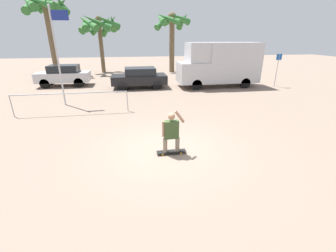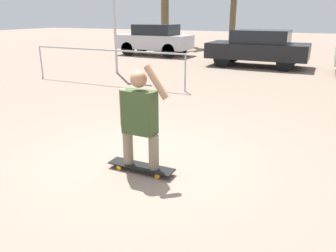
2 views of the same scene
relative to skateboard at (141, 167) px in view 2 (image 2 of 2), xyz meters
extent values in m
plane|color=gray|center=(-0.15, 0.30, -0.07)|extent=(80.00, 80.00, 0.00)
cube|color=black|center=(0.00, 0.00, 0.01)|extent=(0.97, 0.24, 0.02)
cylinder|color=orange|center=(-0.31, -0.10, -0.04)|extent=(0.07, 0.03, 0.07)
cylinder|color=orange|center=(-0.31, 0.10, -0.04)|extent=(0.07, 0.03, 0.07)
cylinder|color=orange|center=(0.31, -0.10, -0.04)|extent=(0.07, 0.03, 0.07)
cylinder|color=orange|center=(0.31, 0.10, -0.04)|extent=(0.07, 0.03, 0.07)
cylinder|color=gray|center=(-0.20, 0.00, 0.26)|extent=(0.14, 0.14, 0.48)
cylinder|color=gray|center=(0.20, 0.00, 0.26)|extent=(0.14, 0.14, 0.48)
cube|color=#384C28|center=(0.00, 0.00, 0.79)|extent=(0.45, 0.22, 0.59)
sphere|color=#A37556|center=(0.00, 0.00, 1.24)|extent=(0.22, 0.22, 0.22)
cylinder|color=#A37556|center=(-0.26, 0.00, 0.83)|extent=(0.09, 0.09, 0.52)
cylinder|color=#A37556|center=(0.26, 0.00, 1.22)|extent=(0.34, 0.09, 0.44)
cylinder|color=black|center=(-1.75, 9.83, 0.27)|extent=(0.69, 0.22, 0.69)
cylinder|color=black|center=(-1.75, 11.54, 0.27)|extent=(0.69, 0.22, 0.69)
cylinder|color=black|center=(0.77, 9.83, 0.27)|extent=(0.69, 0.22, 0.69)
cylinder|color=black|center=(0.77, 11.54, 0.27)|extent=(0.69, 0.22, 0.69)
cube|color=black|center=(-0.49, 10.68, 0.59)|extent=(4.06, 1.93, 0.63)
cube|color=black|center=(-0.39, 10.68, 1.16)|extent=(2.23, 1.70, 0.53)
cylinder|color=black|center=(-7.50, 11.67, 0.29)|extent=(0.71, 0.22, 0.71)
cylinder|color=black|center=(-7.50, 13.20, 0.29)|extent=(0.71, 0.22, 0.71)
cylinder|color=black|center=(-5.08, 11.67, 0.29)|extent=(0.71, 0.22, 0.71)
cylinder|color=black|center=(-5.08, 13.20, 0.29)|extent=(0.71, 0.22, 0.71)
cube|color=#BCBCC1|center=(-6.29, 12.43, 0.64)|extent=(3.92, 1.75, 0.71)
cube|color=black|center=(-6.19, 12.43, 1.27)|extent=(2.15, 1.54, 0.54)
cylinder|color=brown|center=(-3.92, 19.37, 2.58)|extent=(0.42, 0.42, 5.30)
cylinder|color=#B7B7BC|center=(-4.91, 6.74, 2.44)|extent=(0.09, 0.09, 5.02)
cylinder|color=#99999E|center=(-4.12, 4.94, 0.98)|extent=(5.45, 0.05, 0.05)
cylinder|color=#99999E|center=(-6.84, 4.94, 0.45)|extent=(0.04, 0.04, 1.05)
cylinder|color=#99999E|center=(-1.39, 4.94, 0.45)|extent=(0.04, 0.04, 1.05)
camera|label=1|loc=(-1.22, -6.48, 3.52)|focal=24.00mm
camera|label=2|loc=(2.12, -3.59, 2.02)|focal=35.00mm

